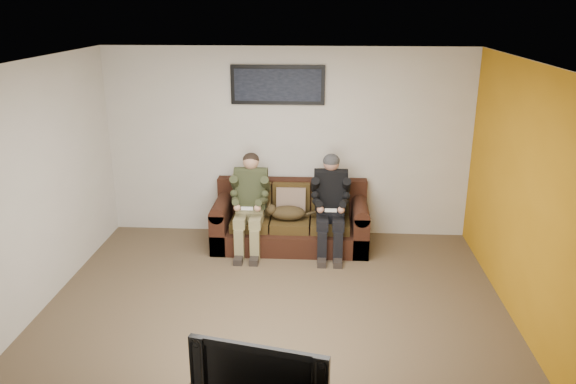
# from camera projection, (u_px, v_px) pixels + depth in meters

# --- Properties ---
(floor) EXTENTS (5.00, 5.00, 0.00)m
(floor) POSITION_uv_depth(u_px,v_px,m) (275.00, 312.00, 5.98)
(floor) COLOR brown
(floor) RESTS_ON ground
(ceiling) EXTENTS (5.00, 5.00, 0.00)m
(ceiling) POSITION_uv_depth(u_px,v_px,m) (272.00, 64.00, 5.15)
(ceiling) COLOR silver
(ceiling) RESTS_ON ground
(wall_back) EXTENTS (5.00, 0.00, 5.00)m
(wall_back) POSITION_uv_depth(u_px,v_px,m) (288.00, 143.00, 7.70)
(wall_back) COLOR beige
(wall_back) RESTS_ON ground
(wall_front) EXTENTS (5.00, 0.00, 5.00)m
(wall_front) POSITION_uv_depth(u_px,v_px,m) (242.00, 317.00, 3.44)
(wall_front) COLOR beige
(wall_front) RESTS_ON ground
(wall_left) EXTENTS (0.00, 4.50, 4.50)m
(wall_left) POSITION_uv_depth(u_px,v_px,m) (29.00, 192.00, 5.71)
(wall_left) COLOR beige
(wall_left) RESTS_ON ground
(wall_right) EXTENTS (0.00, 4.50, 4.50)m
(wall_right) POSITION_uv_depth(u_px,v_px,m) (531.00, 202.00, 5.42)
(wall_right) COLOR beige
(wall_right) RESTS_ON ground
(accent_wall_right) EXTENTS (0.00, 4.50, 4.50)m
(accent_wall_right) POSITION_uv_depth(u_px,v_px,m) (530.00, 202.00, 5.42)
(accent_wall_right) COLOR #BE7F13
(accent_wall_right) RESTS_ON ground
(sofa) EXTENTS (2.05, 0.89, 0.84)m
(sofa) POSITION_uv_depth(u_px,v_px,m) (291.00, 222.00, 7.60)
(sofa) COLOR black
(sofa) RESTS_ON ground
(throw_pillow) EXTENTS (0.39, 0.19, 0.39)m
(throw_pillow) POSITION_uv_depth(u_px,v_px,m) (291.00, 201.00, 7.55)
(throw_pillow) COLOR #7E6452
(throw_pillow) RESTS_ON sofa
(throw_blanket) EXTENTS (0.42, 0.21, 0.07)m
(throw_blanket) POSITION_uv_depth(u_px,v_px,m) (247.00, 178.00, 7.72)
(throw_blanket) COLOR #B9B088
(throw_blanket) RESTS_ON sofa
(person_left) EXTENTS (0.51, 0.87, 1.27)m
(person_left) POSITION_uv_depth(u_px,v_px,m) (250.00, 198.00, 7.35)
(person_left) COLOR #8B8157
(person_left) RESTS_ON sofa
(person_right) EXTENTS (0.51, 0.86, 1.27)m
(person_right) POSITION_uv_depth(u_px,v_px,m) (331.00, 199.00, 7.28)
(person_right) COLOR black
(person_right) RESTS_ON sofa
(cat) EXTENTS (0.66, 0.26, 0.24)m
(cat) POSITION_uv_depth(u_px,v_px,m) (287.00, 213.00, 7.38)
(cat) COLOR #4D3B1E
(cat) RESTS_ON sofa
(framed_poster) EXTENTS (1.25, 0.05, 0.52)m
(framed_poster) POSITION_uv_depth(u_px,v_px,m) (278.00, 85.00, 7.41)
(framed_poster) COLOR black
(framed_poster) RESTS_ON wall_back
(television) EXTENTS (0.99, 0.34, 0.57)m
(television) POSITION_uv_depth(u_px,v_px,m) (263.00, 373.00, 3.92)
(television) COLOR black
(television) RESTS_ON tv_stand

